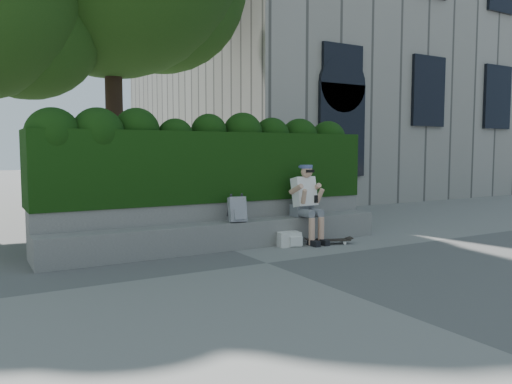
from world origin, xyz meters
TOP-DOWN VIEW (x-y plane):
  - ground at (0.00, 0.00)m, footprint 80.00×80.00m
  - bench_ledge at (0.00, 1.25)m, footprint 6.00×0.45m
  - planter_wall at (0.00, 1.73)m, footprint 6.00×0.50m
  - hedge at (0.00, 1.95)m, footprint 6.00×1.00m
  - building at (9.00, 11.00)m, footprint 12.00×12.00m
  - person at (1.47, 1.07)m, footprint 0.40×0.76m
  - skateboard at (1.71, 0.71)m, footprint 0.77×0.44m
  - backpack_plaid at (0.13, 1.15)m, footprint 0.31×0.20m
  - backpack_ground at (1.00, 0.91)m, footprint 0.42×0.33m

SIDE VIEW (x-z plane):
  - ground at x=0.00m, z-range 0.00..0.00m
  - skateboard at x=1.71m, z-range 0.03..0.10m
  - backpack_ground at x=1.00m, z-range 0.00..0.25m
  - bench_ledge at x=0.00m, z-range 0.00..0.45m
  - planter_wall at x=0.00m, z-range 0.00..0.75m
  - backpack_plaid at x=0.13m, z-range 0.45..0.87m
  - person at x=1.47m, z-range 0.06..1.44m
  - hedge at x=0.00m, z-range 0.75..1.95m
  - building at x=9.00m, z-range 0.00..15.00m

